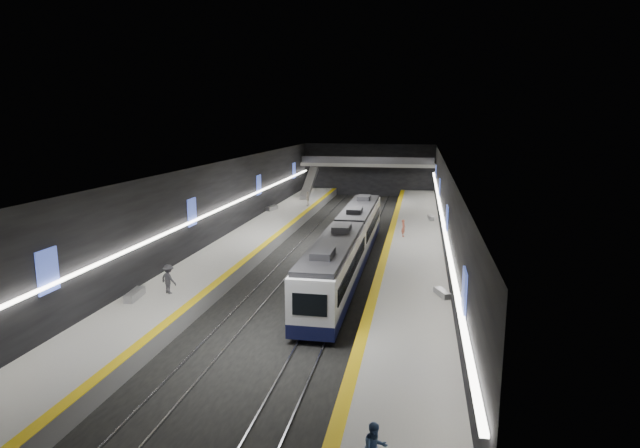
% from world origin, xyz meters
% --- Properties ---
extents(ground, '(70.00, 70.00, 0.00)m').
position_xyz_m(ground, '(0.00, 0.00, 0.00)').
color(ground, black).
rests_on(ground, ground).
extents(ceiling, '(20.00, 70.00, 0.04)m').
position_xyz_m(ceiling, '(0.00, 0.00, 8.00)').
color(ceiling, beige).
rests_on(ceiling, wall_left).
extents(wall_left, '(0.04, 70.00, 8.00)m').
position_xyz_m(wall_left, '(-10.00, 0.00, 4.00)').
color(wall_left, black).
rests_on(wall_left, ground).
extents(wall_right, '(0.04, 70.00, 8.00)m').
position_xyz_m(wall_right, '(10.00, 0.00, 4.00)').
color(wall_right, black).
rests_on(wall_right, ground).
extents(wall_back, '(20.00, 0.04, 8.00)m').
position_xyz_m(wall_back, '(0.00, 35.00, 4.00)').
color(wall_back, black).
rests_on(wall_back, ground).
extents(wall_front, '(20.00, 0.04, 8.00)m').
position_xyz_m(wall_front, '(0.00, -35.00, 4.00)').
color(wall_front, black).
rests_on(wall_front, ground).
extents(platform_left, '(5.00, 70.00, 1.00)m').
position_xyz_m(platform_left, '(-7.50, 0.00, 0.50)').
color(platform_left, slate).
rests_on(platform_left, ground).
extents(tile_surface_left, '(5.00, 70.00, 0.02)m').
position_xyz_m(tile_surface_left, '(-7.50, 0.00, 1.01)').
color(tile_surface_left, '#B3B3AE').
rests_on(tile_surface_left, platform_left).
extents(tactile_strip_left, '(0.60, 70.00, 0.02)m').
position_xyz_m(tactile_strip_left, '(-5.30, 0.00, 1.02)').
color(tactile_strip_left, yellow).
rests_on(tactile_strip_left, platform_left).
extents(platform_right, '(5.00, 70.00, 1.00)m').
position_xyz_m(platform_right, '(7.50, 0.00, 0.50)').
color(platform_right, slate).
rests_on(platform_right, ground).
extents(tile_surface_right, '(5.00, 70.00, 0.02)m').
position_xyz_m(tile_surface_right, '(7.50, 0.00, 1.01)').
color(tile_surface_right, '#B3B3AE').
rests_on(tile_surface_right, platform_right).
extents(tactile_strip_right, '(0.60, 70.00, 0.02)m').
position_xyz_m(tactile_strip_right, '(5.30, 0.00, 1.02)').
color(tactile_strip_right, yellow).
rests_on(tactile_strip_right, platform_right).
extents(rails, '(6.52, 70.00, 0.12)m').
position_xyz_m(rails, '(-0.00, 0.00, 0.06)').
color(rails, gray).
rests_on(rails, ground).
extents(train, '(2.69, 30.05, 3.60)m').
position_xyz_m(train, '(2.50, -6.52, 2.20)').
color(train, '#0F1239').
rests_on(train, ground).
extents(ad_posters, '(19.94, 53.50, 2.20)m').
position_xyz_m(ad_posters, '(-0.00, 1.00, 4.50)').
color(ad_posters, '#4257C6').
rests_on(ad_posters, wall_left).
extents(cove_light_left, '(0.25, 68.60, 0.12)m').
position_xyz_m(cove_light_left, '(-9.80, 0.00, 3.80)').
color(cove_light_left, white).
rests_on(cove_light_left, wall_left).
extents(cove_light_right, '(0.25, 68.60, 0.12)m').
position_xyz_m(cove_light_right, '(9.80, 0.00, 3.80)').
color(cove_light_right, white).
rests_on(cove_light_right, wall_right).
extents(mezzanine_bridge, '(20.00, 3.00, 1.50)m').
position_xyz_m(mezzanine_bridge, '(0.00, 32.93, 5.04)').
color(mezzanine_bridge, gray).
rests_on(mezzanine_bridge, wall_left).
extents(escalator, '(1.20, 7.50, 3.92)m').
position_xyz_m(escalator, '(-7.50, 26.00, 2.90)').
color(escalator, '#99999E').
rests_on(escalator, platform_left).
extents(bench_left_near, '(0.78, 2.07, 0.49)m').
position_xyz_m(bench_left_near, '(-9.03, -18.78, 1.25)').
color(bench_left_near, '#99999E').
rests_on(bench_left_near, platform_left).
extents(bench_left_far, '(1.02, 2.12, 0.50)m').
position_xyz_m(bench_left_far, '(-9.50, 13.67, 1.25)').
color(bench_left_far, '#99999E').
rests_on(bench_left_far, platform_left).
extents(bench_right_near, '(1.08, 1.71, 0.41)m').
position_xyz_m(bench_right_near, '(9.50, -14.81, 1.20)').
color(bench_right_near, '#99999E').
rests_on(bench_right_near, platform_right).
extents(bench_right_far, '(0.73, 1.83, 0.43)m').
position_xyz_m(bench_right_far, '(9.16, 11.02, 1.22)').
color(bench_right_far, '#99999E').
rests_on(bench_right_far, platform_right).
extents(passenger_right_a, '(0.39, 0.59, 1.61)m').
position_xyz_m(passenger_right_a, '(6.52, 1.86, 1.80)').
color(passenger_right_a, '#C56349').
rests_on(passenger_right_a, platform_right).
extents(passenger_left_a, '(0.52, 1.12, 1.87)m').
position_xyz_m(passenger_left_a, '(-5.87, 17.31, 1.94)').
color(passenger_left_a, beige).
rests_on(passenger_left_a, platform_left).
extents(passenger_left_b, '(1.39, 1.13, 1.88)m').
position_xyz_m(passenger_left_b, '(-7.40, -17.49, 1.94)').
color(passenger_left_b, '#3A3A41').
rests_on(passenger_left_b, platform_left).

